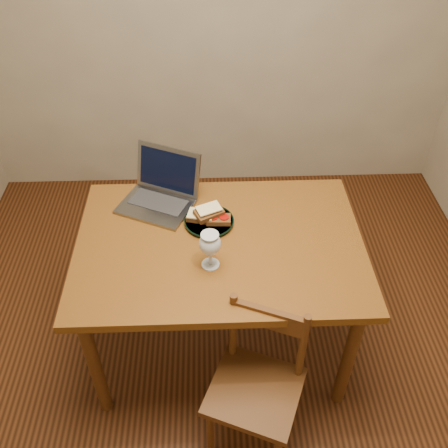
{
  "coord_description": "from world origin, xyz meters",
  "views": [
    {
      "loc": [
        -0.06,
        -1.52,
        2.3
      ],
      "look_at": [
        -0.0,
        0.16,
        0.8
      ],
      "focal_mm": 40.0,
      "sensor_mm": 36.0,
      "label": 1
    }
  ],
  "objects_px": {
    "table": "(220,255)",
    "plate": "(209,222)",
    "milk_glass": "(210,250)",
    "laptop": "(161,189)",
    "chair": "(257,381)"
  },
  "relations": [
    {
      "from": "table",
      "to": "plate",
      "type": "xyz_separation_m",
      "value": [
        -0.05,
        0.13,
        0.1
      ]
    },
    {
      "from": "milk_glass",
      "to": "laptop",
      "type": "distance_m",
      "value": 0.51
    },
    {
      "from": "table",
      "to": "laptop",
      "type": "relative_size",
      "value": 2.99
    },
    {
      "from": "chair",
      "to": "laptop",
      "type": "bearing_deg",
      "value": 138.82
    },
    {
      "from": "table",
      "to": "chair",
      "type": "xyz_separation_m",
      "value": [
        0.14,
        -0.52,
        -0.23
      ]
    },
    {
      "from": "chair",
      "to": "plate",
      "type": "height_order",
      "value": "plate"
    },
    {
      "from": "plate",
      "to": "milk_glass",
      "type": "distance_m",
      "value": 0.28
    },
    {
      "from": "chair",
      "to": "plate",
      "type": "distance_m",
      "value": 0.74
    },
    {
      "from": "laptop",
      "to": "plate",
      "type": "bearing_deg",
      "value": -14.47
    },
    {
      "from": "plate",
      "to": "laptop",
      "type": "distance_m",
      "value": 0.3
    },
    {
      "from": "plate",
      "to": "laptop",
      "type": "relative_size",
      "value": 0.54
    },
    {
      "from": "milk_glass",
      "to": "table",
      "type": "bearing_deg",
      "value": 72.77
    },
    {
      "from": "chair",
      "to": "table",
      "type": "bearing_deg",
      "value": 127.33
    },
    {
      "from": "chair",
      "to": "plate",
      "type": "bearing_deg",
      "value": 128.3
    },
    {
      "from": "chair",
      "to": "laptop",
      "type": "xyz_separation_m",
      "value": [
        -0.41,
        0.83,
        0.38
      ]
    }
  ]
}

